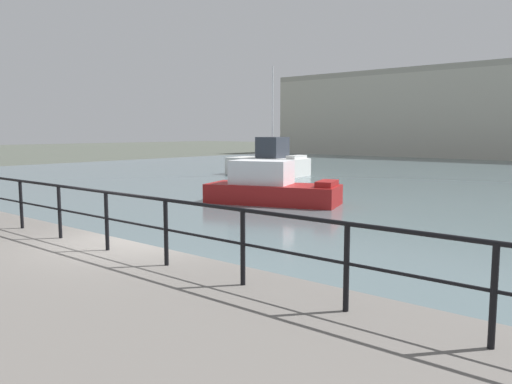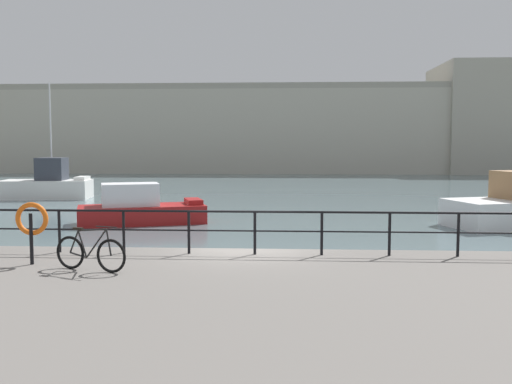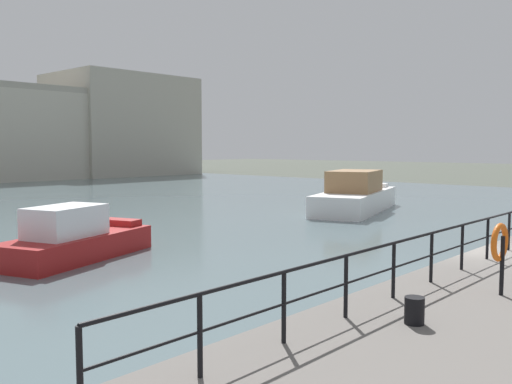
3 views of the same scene
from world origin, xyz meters
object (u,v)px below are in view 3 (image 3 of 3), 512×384
(moored_harbor_tender, at_px, (75,239))
(mooring_bollard, at_px, (414,310))
(moored_cabin_cruiser, at_px, (356,196))
(life_ring_stand, at_px, (500,245))

(moored_harbor_tender, height_order, mooring_bollard, moored_harbor_tender)
(moored_cabin_cruiser, xyz_separation_m, mooring_bollard, (-20.42, -13.93, 0.31))
(moored_harbor_tender, xyz_separation_m, life_ring_stand, (1.20, -13.78, 1.31))
(mooring_bollard, bearing_deg, life_ring_stand, -8.05)
(moored_harbor_tender, bearing_deg, moored_cabin_cruiser, -17.32)
(moored_cabin_cruiser, xyz_separation_m, life_ring_stand, (-17.68, -14.31, 1.06))
(mooring_bollard, bearing_deg, moored_harbor_tender, 83.42)
(moored_harbor_tender, xyz_separation_m, moored_cabin_cruiser, (18.87, 0.53, 0.25))
(moored_cabin_cruiser, height_order, life_ring_stand, moored_cabin_cruiser)
(mooring_bollard, xyz_separation_m, life_ring_stand, (2.74, -0.39, 0.75))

